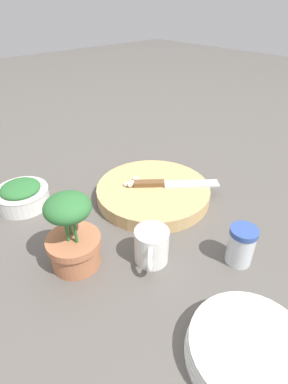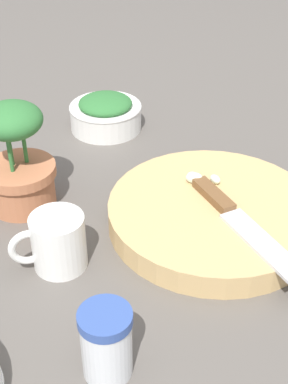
{
  "view_description": "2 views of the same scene",
  "coord_description": "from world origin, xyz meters",
  "px_view_note": "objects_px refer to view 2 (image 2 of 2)",
  "views": [
    {
      "loc": [
        -0.39,
        0.39,
        0.48
      ],
      "look_at": [
        0.07,
        -0.04,
        0.06
      ],
      "focal_mm": 28.0,
      "sensor_mm": 36.0,
      "label": 1
    },
    {
      "loc": [
        -0.52,
        -0.24,
        0.49
      ],
      "look_at": [
        0.04,
        -0.01,
        0.07
      ],
      "focal_mm": 50.0,
      "sensor_mm": 36.0,
      "label": 2
    }
  ],
  "objects_px": {
    "herb_bowl": "(106,113)",
    "spice_jar": "(106,343)",
    "cutting_board": "(213,214)",
    "garlic_cloves": "(200,178)",
    "chef_knife": "(237,219)",
    "potted_herb": "(18,164)",
    "coffee_mug": "(57,242)"
  },
  "relations": [
    {
      "from": "garlic_cloves",
      "to": "herb_bowl",
      "type": "bearing_deg",
      "value": 55.65
    },
    {
      "from": "spice_jar",
      "to": "chef_knife",
      "type": "bearing_deg",
      "value": -15.26
    },
    {
      "from": "herb_bowl",
      "to": "potted_herb",
      "type": "xyz_separation_m",
      "value": [
        -0.28,
        0.01,
        0.04
      ]
    },
    {
      "from": "garlic_cloves",
      "to": "herb_bowl",
      "type": "distance_m",
      "value": 0.29
    },
    {
      "from": "spice_jar",
      "to": "coffee_mug",
      "type": "relative_size",
      "value": 0.99
    },
    {
      "from": "herb_bowl",
      "to": "spice_jar",
      "type": "height_order",
      "value": "spice_jar"
    },
    {
      "from": "chef_knife",
      "to": "potted_herb",
      "type": "height_order",
      "value": "potted_herb"
    },
    {
      "from": "potted_herb",
      "to": "chef_knife",
      "type": "bearing_deg",
      "value": -83.48
    },
    {
      "from": "cutting_board",
      "to": "herb_bowl",
      "type": "distance_m",
      "value": 0.35
    },
    {
      "from": "herb_bowl",
      "to": "spice_jar",
      "type": "relative_size",
      "value": 1.59
    },
    {
      "from": "chef_knife",
      "to": "potted_herb",
      "type": "bearing_deg",
      "value": -42.97
    },
    {
      "from": "chef_knife",
      "to": "potted_herb",
      "type": "distance_m",
      "value": 0.33
    },
    {
      "from": "potted_herb",
      "to": "cutting_board",
      "type": "bearing_deg",
      "value": -77.39
    },
    {
      "from": "garlic_cloves",
      "to": "potted_herb",
      "type": "bearing_deg",
      "value": 114.01
    },
    {
      "from": "cutting_board",
      "to": "spice_jar",
      "type": "height_order",
      "value": "spice_jar"
    },
    {
      "from": "spice_jar",
      "to": "cutting_board",
      "type": "bearing_deg",
      "value": -6.1
    },
    {
      "from": "coffee_mug",
      "to": "potted_herb",
      "type": "xyz_separation_m",
      "value": [
        0.1,
        0.12,
        0.03
      ]
    },
    {
      "from": "chef_knife",
      "to": "garlic_cloves",
      "type": "xyz_separation_m",
      "value": [
        0.07,
        0.08,
        0.0
      ]
    },
    {
      "from": "chef_knife",
      "to": "herb_bowl",
      "type": "relative_size",
      "value": 1.42
    },
    {
      "from": "garlic_cloves",
      "to": "spice_jar",
      "type": "bearing_deg",
      "value": -179.03
    },
    {
      "from": "cutting_board",
      "to": "coffee_mug",
      "type": "relative_size",
      "value": 3.5
    },
    {
      "from": "garlic_cloves",
      "to": "potted_herb",
      "type": "xyz_separation_m",
      "value": [
        -0.11,
        0.25,
        0.03
      ]
    },
    {
      "from": "chef_knife",
      "to": "herb_bowl",
      "type": "xyz_separation_m",
      "value": [
        0.24,
        0.32,
        -0.01
      ]
    },
    {
      "from": "cutting_board",
      "to": "potted_herb",
      "type": "distance_m",
      "value": 0.3
    },
    {
      "from": "potted_herb",
      "to": "spice_jar",
      "type": "bearing_deg",
      "value": -131.69
    },
    {
      "from": "chef_knife",
      "to": "coffee_mug",
      "type": "bearing_deg",
      "value": -15.73
    },
    {
      "from": "cutting_board",
      "to": "chef_knife",
      "type": "xyz_separation_m",
      "value": [
        -0.03,
        -0.04,
        0.02
      ]
    },
    {
      "from": "cutting_board",
      "to": "garlic_cloves",
      "type": "distance_m",
      "value": 0.07
    },
    {
      "from": "cutting_board",
      "to": "coffee_mug",
      "type": "distance_m",
      "value": 0.23
    },
    {
      "from": "herb_bowl",
      "to": "chef_knife",
      "type": "bearing_deg",
      "value": -126.78
    },
    {
      "from": "garlic_cloves",
      "to": "potted_herb",
      "type": "relative_size",
      "value": 0.35
    },
    {
      "from": "chef_knife",
      "to": "potted_herb",
      "type": "relative_size",
      "value": 1.15
    }
  ]
}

